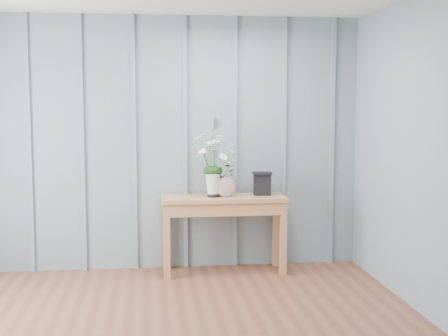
{
  "coord_description": "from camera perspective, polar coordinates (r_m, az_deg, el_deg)",
  "views": [
    {
      "loc": [
        -0.11,
        -3.93,
        1.65
      ],
      "look_at": [
        0.6,
        1.94,
        1.03
      ],
      "focal_mm": 50.0,
      "sensor_mm": 36.0,
      "label": 1
    }
  ],
  "objects": [
    {
      "name": "sideboard",
      "position": [
        6.05,
        -0.06,
        -3.67
      ],
      "size": [
        1.2,
        0.45,
        0.75
      ],
      "color": "#B0794C",
      "rests_on": "ground"
    },
    {
      "name": "felt_disc_vessel",
      "position": [
        5.96,
        0.19,
        -1.77
      ],
      "size": [
        0.19,
        0.07,
        0.19
      ],
      "primitive_type": "ellipsoid",
      "rotation": [
        0.0,
        0.0,
        0.07
      ],
      "color": "#864965",
      "rests_on": "sideboard"
    },
    {
      "name": "room_shell",
      "position": [
        4.86,
        -5.71,
        9.93
      ],
      "size": [
        4.0,
        4.5,
        2.5
      ],
      "color": "gray",
      "rests_on": "ground"
    },
    {
      "name": "spider_plant",
      "position": [
        6.12,
        -0.28,
        -1.03
      ],
      "size": [
        0.36,
        0.35,
        0.31
      ],
      "primitive_type": "imported",
      "rotation": [
        0.0,
        0.0,
        0.59
      ],
      "color": "#113310",
      "rests_on": "sideboard"
    },
    {
      "name": "carved_box",
      "position": [
        6.11,
        3.51,
        -1.42
      ],
      "size": [
        0.2,
        0.16,
        0.22
      ],
      "color": "black",
      "rests_on": "sideboard"
    },
    {
      "name": "daisy_vase",
      "position": [
        5.94,
        -1.03,
        1.24
      ],
      "size": [
        0.46,
        0.35,
        0.65
      ],
      "color": "black",
      "rests_on": "sideboard"
    }
  ]
}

